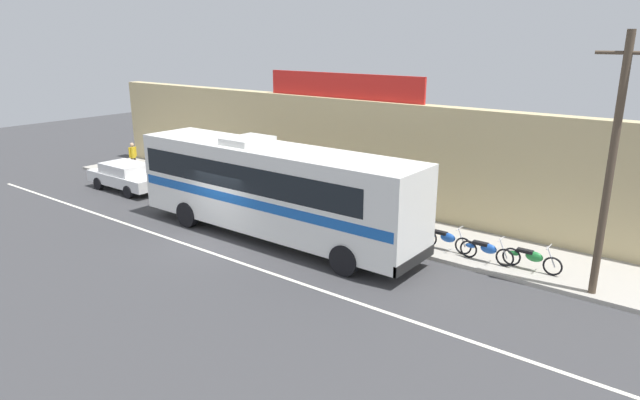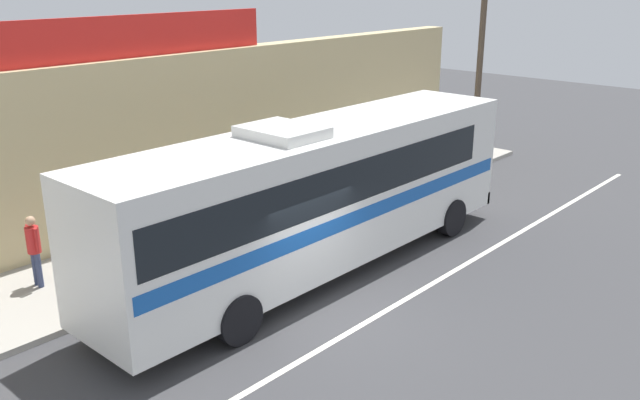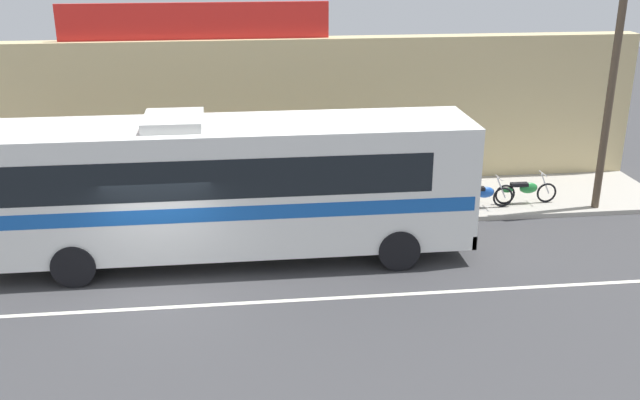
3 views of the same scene
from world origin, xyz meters
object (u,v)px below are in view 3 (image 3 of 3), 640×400
at_px(pedestrian_far_left, 52,176).
at_px(pedestrian_by_curb, 344,180).
at_px(motorcycle_black, 377,199).
at_px(motorcycle_red, 430,195).
at_px(motorcycle_orange, 525,190).
at_px(motorcycle_purple, 482,194).
at_px(utility_pole, 613,78).
at_px(intercity_bus, 224,182).

distance_m(pedestrian_far_left, pedestrian_by_curb, 8.65).
distance_m(motorcycle_black, motorcycle_red, 1.64).
xyz_separation_m(motorcycle_orange, motorcycle_purple, (-1.43, -0.22, 0.00)).
height_order(motorcycle_black, motorcycle_purple, same).
bearing_deg(motorcycle_purple, motorcycle_black, 179.88).
xyz_separation_m(motorcycle_red, motorcycle_purple, (1.55, -0.16, 0.00)).
bearing_deg(pedestrian_by_curb, motorcycle_purple, -4.34).
bearing_deg(motorcycle_red, utility_pole, -5.56).
bearing_deg(motorcycle_red, motorcycle_orange, 1.27).
bearing_deg(utility_pole, pedestrian_far_left, 173.30).
bearing_deg(motorcycle_orange, motorcycle_purple, -171.06).
relative_size(motorcycle_black, pedestrian_by_curb, 1.20).
xyz_separation_m(motorcycle_black, motorcycle_purple, (3.18, -0.01, 0.00)).
bearing_deg(motorcycle_red, motorcycle_black, -174.69).
xyz_separation_m(motorcycle_purple, pedestrian_by_curb, (-4.11, 0.31, 0.52)).
height_order(utility_pole, motorcycle_red, utility_pole).
xyz_separation_m(motorcycle_red, motorcycle_orange, (2.98, 0.07, 0.00)).
distance_m(motorcycle_red, motorcycle_purple, 1.56).
xyz_separation_m(utility_pole, motorcycle_orange, (-2.00, 0.55, -3.45)).
height_order(motorcycle_purple, pedestrian_far_left, pedestrian_far_left).
height_order(intercity_bus, motorcycle_red, intercity_bus).
distance_m(motorcycle_orange, pedestrian_by_curb, 5.56).
bearing_deg(intercity_bus, motorcycle_purple, 17.55).
relative_size(motorcycle_red, pedestrian_far_left, 1.14).
relative_size(intercity_bus, motorcycle_red, 6.32).
distance_m(motorcycle_red, pedestrian_far_left, 11.22).
bearing_deg(pedestrian_by_curb, utility_pole, -4.84).
height_order(motorcycle_orange, pedestrian_by_curb, pedestrian_by_curb).
distance_m(motorcycle_black, motorcycle_purple, 3.18).
distance_m(motorcycle_orange, motorcycle_purple, 1.44).
bearing_deg(intercity_bus, utility_pole, 10.64).
xyz_separation_m(utility_pole, motorcycle_black, (-6.60, 0.33, -3.45)).
height_order(intercity_bus, motorcycle_purple, intercity_bus).
height_order(intercity_bus, motorcycle_orange, intercity_bus).
xyz_separation_m(motorcycle_red, pedestrian_by_curb, (-2.56, 0.15, 0.52)).
relative_size(intercity_bus, motorcycle_orange, 6.33).
relative_size(motorcycle_orange, pedestrian_far_left, 1.14).
height_order(motorcycle_red, motorcycle_orange, same).
bearing_deg(utility_pole, motorcycle_black, 177.12).
distance_m(intercity_bus, motorcycle_black, 5.19).
relative_size(utility_pole, pedestrian_by_curb, 4.59).
xyz_separation_m(intercity_bus, motorcycle_black, (4.36, 2.39, -1.50)).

